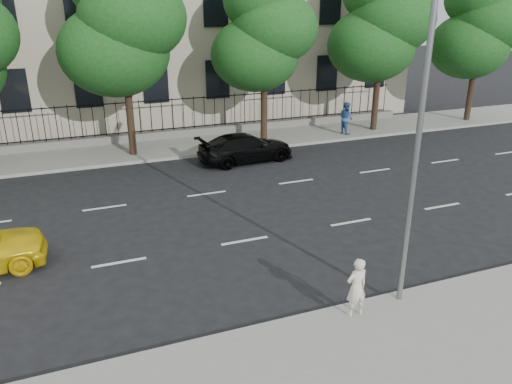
{
  "coord_description": "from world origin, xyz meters",
  "views": [
    {
      "loc": [
        -4.92,
        -11.23,
        7.37
      ],
      "look_at": [
        0.59,
        3.0,
        1.45
      ],
      "focal_mm": 35.0,
      "sensor_mm": 36.0,
      "label": 1
    }
  ],
  "objects": [
    {
      "name": "far_sidewalk",
      "position": [
        0.0,
        14.0,
        0.07
      ],
      "size": [
        60.0,
        4.0,
        0.15
      ],
      "primitive_type": "cube",
      "color": "gray",
      "rests_on": "ground"
    },
    {
      "name": "near_sidewalk",
      "position": [
        0.0,
        -4.0,
        0.07
      ],
      "size": [
        60.0,
        4.0,
        0.15
      ],
      "primitive_type": "cube",
      "color": "gray",
      "rests_on": "ground"
    },
    {
      "name": "street_light",
      "position": [
        2.5,
        -1.77,
        5.15
      ],
      "size": [
        0.25,
        3.32,
        8.05
      ],
      "color": "slate",
      "rests_on": "near_sidewalk"
    },
    {
      "name": "black_sedan",
      "position": [
        2.98,
        10.5,
        0.68
      ],
      "size": [
        4.85,
        2.34,
        1.36
      ],
      "primitive_type": "imported",
      "rotation": [
        0.0,
        0.0,
        1.67
      ],
      "color": "black",
      "rests_on": "ground"
    },
    {
      "name": "tree_f",
      "position": [
        19.04,
        13.36,
        5.88
      ],
      "size": [
        5.52,
        5.12,
        9.01
      ],
      "color": "#382619",
      "rests_on": "far_sidewalk"
    },
    {
      "name": "iron_fence",
      "position": [
        0.0,
        15.7,
        0.65
      ],
      "size": [
        30.0,
        0.5,
        2.2
      ],
      "color": "slate",
      "rests_on": "far_sidewalk"
    },
    {
      "name": "ground",
      "position": [
        0.0,
        0.0,
        0.0
      ],
      "size": [
        120.0,
        120.0,
        0.0
      ],
      "primitive_type": "plane",
      "color": "black",
      "rests_on": "ground"
    },
    {
      "name": "tree_d",
      "position": [
        5.04,
        13.36,
        5.84
      ],
      "size": [
        5.34,
        4.94,
        8.84
      ],
      "color": "#382619",
      "rests_on": "far_sidewalk"
    },
    {
      "name": "woman_near",
      "position": [
        1.04,
        -2.5,
        0.92
      ],
      "size": [
        0.59,
        0.4,
        1.54
      ],
      "primitive_type": "imported",
      "rotation": [
        0.0,
        0.0,
        3.2
      ],
      "color": "silver",
      "rests_on": "near_sidewalk"
    },
    {
      "name": "tree_e",
      "position": [
        12.04,
        13.36,
        6.2
      ],
      "size": [
        5.71,
        5.31,
        9.46
      ],
      "color": "#382619",
      "rests_on": "far_sidewalk"
    },
    {
      "name": "pedestrian_far",
      "position": [
        9.93,
        12.92,
        1.06
      ],
      "size": [
        0.77,
        0.95,
        1.81
      ],
      "primitive_type": "imported",
      "rotation": [
        0.0,
        0.0,
        1.67
      ],
      "color": "#315394",
      "rests_on": "far_sidewalk"
    },
    {
      "name": "tree_c",
      "position": [
        -1.96,
        13.36,
        6.41
      ],
      "size": [
        5.89,
        5.5,
        9.8
      ],
      "color": "#382619",
      "rests_on": "far_sidewalk"
    },
    {
      "name": "lane_markings",
      "position": [
        0.0,
        4.75,
        0.01
      ],
      "size": [
        49.6,
        4.62,
        0.01
      ],
      "primitive_type": null,
      "color": "silver",
      "rests_on": "ground"
    }
  ]
}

